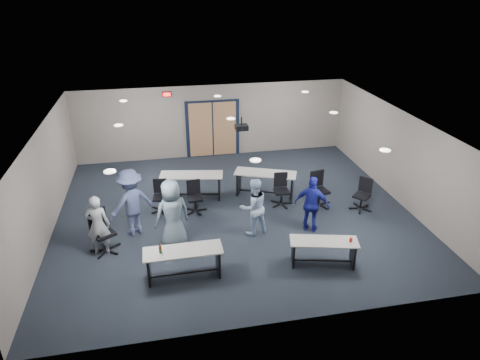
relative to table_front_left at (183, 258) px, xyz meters
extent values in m
plane|color=black|center=(1.67, 2.68, -0.49)|extent=(10.00, 10.00, 0.00)
cube|color=gray|center=(1.67, 7.18, 0.86)|extent=(10.00, 0.04, 2.70)
cube|color=gray|center=(1.67, -1.82, 0.86)|extent=(10.00, 0.04, 2.70)
cube|color=gray|center=(-3.33, 2.68, 0.86)|extent=(0.04, 9.00, 2.70)
cube|color=gray|center=(6.67, 2.68, 0.86)|extent=(0.04, 9.00, 2.70)
cube|color=white|center=(1.67, 2.68, 2.21)|extent=(10.00, 9.00, 0.04)
cube|color=black|center=(1.67, 7.15, 0.56)|extent=(2.00, 0.06, 2.20)
cube|color=#AD7A4F|center=(1.22, 7.13, 0.56)|extent=(0.85, 0.04, 2.05)
cube|color=#AD7A4F|center=(2.12, 7.13, 0.56)|extent=(0.85, 0.04, 2.05)
cube|color=black|center=(0.07, 7.13, 1.96)|extent=(0.32, 0.05, 0.18)
cube|color=#FF0C0C|center=(0.07, 7.10, 1.96)|extent=(0.26, 0.02, 0.12)
cylinder|color=black|center=(1.97, 3.18, 2.09)|extent=(0.04, 0.04, 0.24)
cube|color=black|center=(1.97, 3.18, 1.91)|extent=(0.35, 0.30, 0.14)
cylinder|color=black|center=(1.97, 3.03, 1.91)|extent=(0.08, 0.03, 0.08)
cube|color=#ACAAA3|center=(0.01, 0.00, 0.21)|extent=(1.76, 0.59, 0.03)
cube|color=black|center=(-0.77, 0.00, -0.15)|extent=(0.05, 0.54, 0.68)
cube|color=black|center=(0.79, 0.00, -0.15)|extent=(0.05, 0.54, 0.68)
cube|color=black|center=(0.01, 0.00, -0.40)|extent=(1.56, 0.06, 0.04)
cube|color=#ACAAA3|center=(3.27, -0.15, 0.13)|extent=(1.66, 0.89, 0.03)
cube|color=black|center=(2.59, 0.02, -0.19)|extent=(0.16, 0.48, 0.61)
cube|color=black|center=(3.95, -0.32, -0.19)|extent=(0.16, 0.48, 0.61)
cube|color=black|center=(3.27, -0.15, -0.41)|extent=(1.37, 0.38, 0.04)
cylinder|color=red|center=(3.87, -0.30, 0.20)|extent=(0.07, 0.07, 0.11)
cube|color=#ACAAA3|center=(0.55, 3.86, 0.26)|extent=(1.98, 0.96, 0.03)
cube|color=black|center=(-0.28, 4.01, -0.12)|extent=(0.16, 0.58, 0.74)
cube|color=black|center=(1.38, 3.71, -0.12)|extent=(0.16, 0.58, 0.74)
cube|color=black|center=(0.55, 3.86, -0.39)|extent=(1.67, 0.35, 0.04)
cube|color=#ACAAA3|center=(2.80, 3.57, 0.25)|extent=(1.97, 1.29, 0.03)
cube|color=black|center=(2.03, 3.89, -0.13)|extent=(0.27, 0.55, 0.73)
cube|color=black|center=(3.57, 3.25, -0.13)|extent=(0.27, 0.55, 0.73)
cube|color=black|center=(2.80, 3.57, -0.39)|extent=(1.56, 0.68, 0.04)
imported|color=#9DA3AB|center=(-1.93, 1.33, 0.29)|extent=(0.61, 0.44, 1.58)
imported|color=slate|center=(-0.14, 1.29, 0.42)|extent=(1.04, 0.84, 1.83)
imported|color=#C0DAFF|center=(1.96, 1.50, 0.29)|extent=(0.88, 0.75, 1.58)
imported|color=navy|center=(3.49, 1.32, 0.29)|extent=(0.99, 0.81, 1.58)
imported|color=#46527E|center=(-1.15, 2.11, 0.42)|extent=(1.36, 1.17, 1.83)
camera|label=1|loc=(-0.27, -7.98, 5.71)|focal=32.00mm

